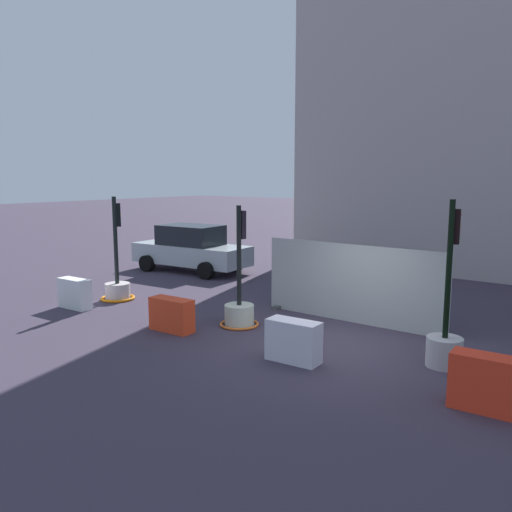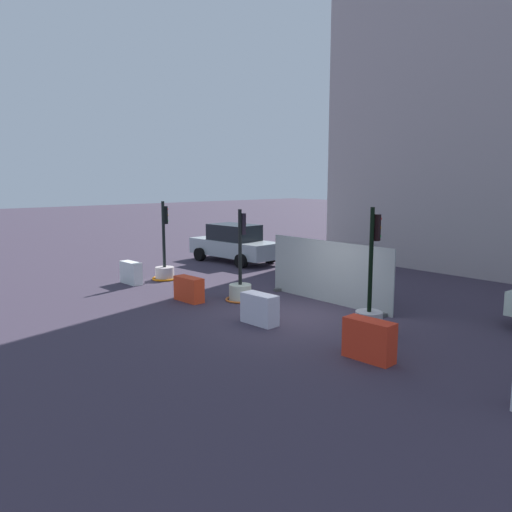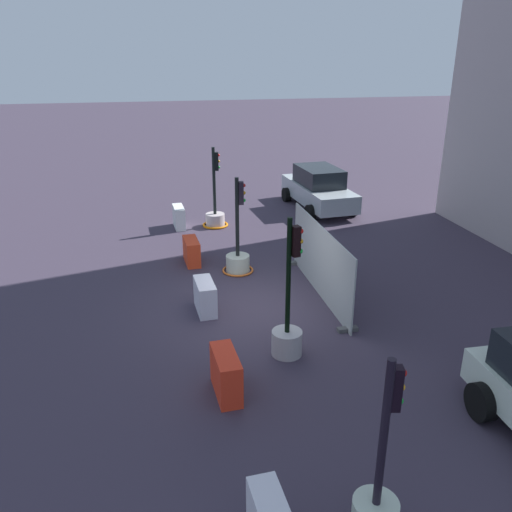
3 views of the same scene
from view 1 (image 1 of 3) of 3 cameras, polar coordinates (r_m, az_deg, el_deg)
ground_plane at (r=11.41m, az=7.90°, el=-9.62°), size 120.00×120.00×0.00m
traffic_light_0 at (r=15.76m, az=-14.89°, el=-3.07°), size 0.98×0.98×3.00m
traffic_light_1 at (r=12.62m, az=-1.83°, el=-5.59°), size 0.95×0.95×2.90m
traffic_light_2 at (r=10.57m, az=19.98°, el=-8.13°), size 0.67×0.67×3.16m
construction_barrier_0 at (r=15.06m, az=-19.19°, el=-3.89°), size 1.04×0.42×0.82m
construction_barrier_1 at (r=12.35m, az=-9.19°, el=-6.35°), size 1.10×0.47×0.77m
construction_barrier_2 at (r=10.28m, az=4.11°, el=-9.25°), size 1.08×0.49×0.82m
construction_barrier_3 at (r=8.94m, az=24.02°, el=-12.62°), size 1.13×0.48×0.88m
car_silver_hatchback at (r=19.78m, az=-7.10°, el=0.79°), size 4.67×2.34×1.75m
building_main_facade at (r=24.74m, az=25.29°, el=21.24°), size 13.82×10.16×18.46m
site_fence_panel at (r=13.02m, az=10.38°, el=-3.13°), size 4.78×0.50×1.94m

